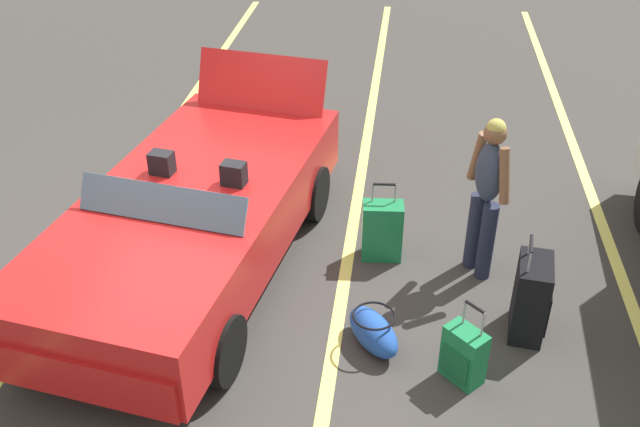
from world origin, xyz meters
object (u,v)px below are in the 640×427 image
(suitcase_large_black, at_px, (531,298))
(duffel_bag, at_px, (373,331))
(suitcase_small_carryon, at_px, (463,355))
(traveler_person, at_px, (487,190))
(convertible_car, at_px, (184,232))
(suitcase_medium_bright, at_px, (382,231))

(suitcase_large_black, height_order, duffel_bag, suitcase_large_black)
(suitcase_small_carryon, relative_size, traveler_person, 0.45)
(convertible_car, relative_size, traveler_person, 2.65)
(suitcase_large_black, relative_size, suitcase_small_carryon, 1.27)
(convertible_car, height_order, duffel_bag, convertible_car)
(suitcase_large_black, bearing_deg, convertible_car, -178.07)
(suitcase_medium_bright, height_order, traveler_person, traveler_person)
(convertible_car, relative_size, suitcase_large_black, 4.65)
(suitcase_large_black, relative_size, suitcase_medium_bright, 1.14)
(suitcase_small_carryon, bearing_deg, suitcase_medium_bright, -111.91)
(suitcase_medium_bright, distance_m, duffel_bag, 1.33)
(traveler_person, bearing_deg, suitcase_medium_bright, -39.21)
(convertible_car, bearing_deg, suitcase_medium_bright, 119.16)
(suitcase_medium_bright, bearing_deg, convertible_car, -74.44)
(suitcase_large_black, xyz_separation_m, suitcase_medium_bright, (-0.97, -1.34, -0.06))
(convertible_car, relative_size, suitcase_medium_bright, 5.29)
(suitcase_medium_bright, bearing_deg, traveler_person, 78.40)
(suitcase_medium_bright, relative_size, traveler_person, 0.50)
(suitcase_small_carryon, xyz_separation_m, traveler_person, (-1.50, 0.20, 0.68))
(duffel_bag, bearing_deg, suitcase_large_black, 104.92)
(duffel_bag, xyz_separation_m, traveler_person, (-1.20, 0.95, 0.77))
(convertible_car, relative_size, duffel_bag, 6.27)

